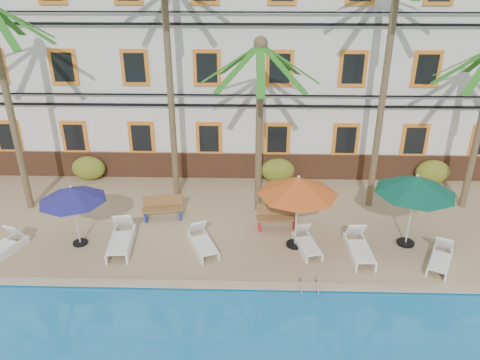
{
  "coord_description": "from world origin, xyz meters",
  "views": [
    {
      "loc": [
        0.41,
        -12.45,
        9.3
      ],
      "look_at": [
        -0.02,
        3.0,
        2.0
      ],
      "focal_mm": 35.0,
      "sensor_mm": 36.0,
      "label": 1
    }
  ],
  "objects_px": {
    "lounger_b": "(121,239)",
    "lounger_f": "(441,258)",
    "umbrella_red": "(298,186)",
    "lounger_a": "(3,246)",
    "lounger_d": "(307,243)",
    "palm_a": "(4,80)",
    "palm_d": "(388,54)",
    "umbrella_green": "(416,185)",
    "lounger_c": "(202,242)",
    "palm_c": "(260,103)",
    "bench_right": "(277,217)",
    "pool_ladder": "(308,289)",
    "bench_left": "(162,207)",
    "lounger_e": "(359,247)",
    "umbrella_blue": "(72,194)",
    "palm_b": "(168,50)"
  },
  "relations": [
    {
      "from": "lounger_b",
      "to": "lounger_f",
      "type": "height_order",
      "value": "lounger_b"
    },
    {
      "from": "umbrella_red",
      "to": "lounger_a",
      "type": "distance_m",
      "value": 10.15
    },
    {
      "from": "lounger_d",
      "to": "palm_a",
      "type": "bearing_deg",
      "value": 165.85
    },
    {
      "from": "palm_d",
      "to": "umbrella_green",
      "type": "bearing_deg",
      "value": -77.26
    },
    {
      "from": "umbrella_green",
      "to": "lounger_c",
      "type": "relative_size",
      "value": 1.44
    },
    {
      "from": "palm_c",
      "to": "bench_right",
      "type": "xyz_separation_m",
      "value": [
        0.69,
        -1.45,
        -3.89
      ]
    },
    {
      "from": "palm_a",
      "to": "palm_c",
      "type": "xyz_separation_m",
      "value": [
        9.17,
        0.12,
        -0.78
      ]
    },
    {
      "from": "umbrella_red",
      "to": "lounger_d",
      "type": "relative_size",
      "value": 1.56
    },
    {
      "from": "pool_ladder",
      "to": "bench_right",
      "type": "bearing_deg",
      "value": 102.75
    },
    {
      "from": "palm_d",
      "to": "lounger_a",
      "type": "bearing_deg",
      "value": -163.66
    },
    {
      "from": "umbrella_red",
      "to": "bench_right",
      "type": "bearing_deg",
      "value": 116.35
    },
    {
      "from": "umbrella_red",
      "to": "lounger_b",
      "type": "xyz_separation_m",
      "value": [
        -6.02,
        -0.23,
        -1.98
      ]
    },
    {
      "from": "lounger_a",
      "to": "bench_left",
      "type": "bearing_deg",
      "value": 26.9
    },
    {
      "from": "lounger_a",
      "to": "lounger_b",
      "type": "bearing_deg",
      "value": 7.59
    },
    {
      "from": "lounger_e",
      "to": "umbrella_blue",
      "type": "bearing_deg",
      "value": 177.64
    },
    {
      "from": "umbrella_green",
      "to": "lounger_a",
      "type": "height_order",
      "value": "umbrella_green"
    },
    {
      "from": "umbrella_red",
      "to": "lounger_c",
      "type": "xyz_separation_m",
      "value": [
        -3.2,
        -0.28,
        -2.03
      ]
    },
    {
      "from": "lounger_b",
      "to": "bench_left",
      "type": "distance_m",
      "value": 2.28
    },
    {
      "from": "umbrella_red",
      "to": "lounger_c",
      "type": "distance_m",
      "value": 3.8
    },
    {
      "from": "palm_b",
      "to": "bench_left",
      "type": "bearing_deg",
      "value": -97.82
    },
    {
      "from": "palm_d",
      "to": "bench_right",
      "type": "relative_size",
      "value": 6.24
    },
    {
      "from": "umbrella_red",
      "to": "lounger_d",
      "type": "xyz_separation_m",
      "value": [
        0.38,
        -0.21,
        -2.05
      ]
    },
    {
      "from": "umbrella_red",
      "to": "palm_b",
      "type": "bearing_deg",
      "value": 142.08
    },
    {
      "from": "lounger_c",
      "to": "pool_ladder",
      "type": "distance_m",
      "value": 4.04
    },
    {
      "from": "umbrella_red",
      "to": "bench_left",
      "type": "bearing_deg",
      "value": 160.29
    },
    {
      "from": "palm_b",
      "to": "bench_right",
      "type": "xyz_separation_m",
      "value": [
        4.09,
        -2.46,
        -5.56
      ]
    },
    {
      "from": "palm_a",
      "to": "bench_left",
      "type": "height_order",
      "value": "palm_a"
    },
    {
      "from": "umbrella_green",
      "to": "lounger_b",
      "type": "relative_size",
      "value": 1.27
    },
    {
      "from": "palm_c",
      "to": "umbrella_red",
      "type": "distance_m",
      "value": 3.59
    },
    {
      "from": "palm_c",
      "to": "bench_right",
      "type": "height_order",
      "value": "palm_c"
    },
    {
      "from": "lounger_a",
      "to": "bench_right",
      "type": "xyz_separation_m",
      "value": [
        9.32,
        1.94,
        0.2
      ]
    },
    {
      "from": "palm_b",
      "to": "lounger_d",
      "type": "xyz_separation_m",
      "value": [
        5.06,
        -3.85,
        -5.77
      ]
    },
    {
      "from": "palm_c",
      "to": "umbrella_red",
      "type": "height_order",
      "value": "palm_c"
    },
    {
      "from": "lounger_a",
      "to": "lounger_f",
      "type": "xyz_separation_m",
      "value": [
        14.55,
        -0.28,
        -0.01
      ]
    },
    {
      "from": "palm_c",
      "to": "umbrella_green",
      "type": "xyz_separation_m",
      "value": [
        5.18,
        -2.44,
        -2.06
      ]
    },
    {
      "from": "umbrella_green",
      "to": "lounger_c",
      "type": "xyz_separation_m",
      "value": [
        -7.1,
        -0.49,
        -2.03
      ]
    },
    {
      "from": "umbrella_blue",
      "to": "umbrella_green",
      "type": "distance_m",
      "value": 11.45
    },
    {
      "from": "lounger_f",
      "to": "umbrella_blue",
      "type": "bearing_deg",
      "value": 175.66
    },
    {
      "from": "umbrella_blue",
      "to": "bench_left",
      "type": "bearing_deg",
      "value": 35.89
    },
    {
      "from": "palm_c",
      "to": "palm_d",
      "type": "height_order",
      "value": "palm_d"
    },
    {
      "from": "umbrella_red",
      "to": "lounger_d",
      "type": "height_order",
      "value": "umbrella_red"
    },
    {
      "from": "lounger_b",
      "to": "pool_ladder",
      "type": "bearing_deg",
      "value": -19.16
    },
    {
      "from": "palm_d",
      "to": "palm_a",
      "type": "bearing_deg",
      "value": -177.57
    },
    {
      "from": "palm_c",
      "to": "lounger_a",
      "type": "distance_m",
      "value": 10.14
    },
    {
      "from": "lounger_a",
      "to": "lounger_b",
      "type": "xyz_separation_m",
      "value": [
        3.89,
        0.52,
        0.05
      ]
    },
    {
      "from": "lounger_a",
      "to": "umbrella_blue",
      "type": "bearing_deg",
      "value": 15.19
    },
    {
      "from": "umbrella_red",
      "to": "umbrella_green",
      "type": "xyz_separation_m",
      "value": [
        3.9,
        0.2,
        0.01
      ]
    },
    {
      "from": "lounger_f",
      "to": "pool_ladder",
      "type": "xyz_separation_m",
      "value": [
        -4.42,
        -1.37,
        -0.26
      ]
    },
    {
      "from": "umbrella_green",
      "to": "lounger_c",
      "type": "bearing_deg",
      "value": -176.08
    },
    {
      "from": "palm_b",
      "to": "palm_d",
      "type": "distance_m",
      "value": 7.95
    }
  ]
}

